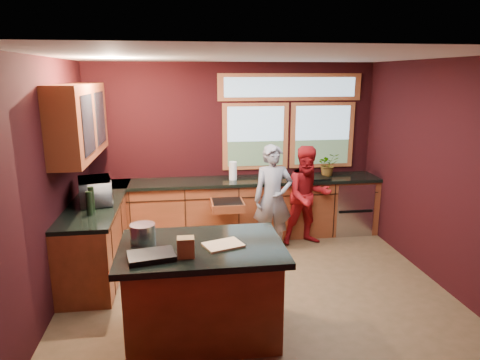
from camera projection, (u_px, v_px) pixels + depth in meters
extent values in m
plane|color=brown|center=(255.00, 286.00, 5.21)|extent=(4.50, 4.50, 0.00)
cube|color=black|center=(234.00, 149.00, 6.81)|extent=(4.50, 0.02, 2.70)
cube|color=black|center=(306.00, 246.00, 2.97)|extent=(4.50, 0.02, 2.70)
cube|color=black|center=(49.00, 186.00, 4.58)|extent=(0.02, 4.00, 2.70)
cube|color=black|center=(438.00, 173.00, 5.19)|extent=(0.02, 4.00, 2.70)
cube|color=silver|center=(257.00, 56.00, 4.57)|extent=(4.50, 4.00, 0.02)
cube|color=#7692A3|center=(256.00, 137.00, 6.80)|extent=(1.06, 0.02, 1.06)
cube|color=#7692A3|center=(322.00, 135.00, 6.95)|extent=(1.06, 0.02, 1.06)
cube|color=#A3572F|center=(291.00, 87.00, 6.69)|extent=(2.30, 0.02, 0.42)
cube|color=brown|center=(79.00, 121.00, 5.28)|extent=(0.36, 1.80, 0.90)
cube|color=brown|center=(236.00, 210.00, 6.74)|extent=(4.50, 0.60, 0.88)
cube|color=black|center=(236.00, 181.00, 6.62)|extent=(4.50, 0.64, 0.05)
cube|color=#B7B7BC|center=(349.00, 206.00, 6.98)|extent=(0.60, 0.58, 0.85)
cube|color=black|center=(306.00, 179.00, 6.74)|extent=(0.66, 0.46, 0.05)
cube|color=brown|center=(99.00, 235.00, 5.66)|extent=(0.60, 2.30, 0.88)
cube|color=black|center=(97.00, 202.00, 5.55)|extent=(0.64, 2.30, 0.05)
cube|color=brown|center=(203.00, 293.00, 4.15)|extent=(1.40, 0.90, 0.88)
cube|color=black|center=(202.00, 248.00, 4.04)|extent=(1.55, 1.05, 0.06)
imported|color=slate|center=(273.00, 199.00, 6.12)|extent=(0.57, 0.38, 1.56)
imported|color=maroon|center=(308.00, 196.00, 6.37)|extent=(0.78, 0.64, 1.50)
imported|color=#999999|center=(95.00, 191.00, 5.37)|extent=(0.51, 0.64, 0.31)
imported|color=#999999|center=(328.00, 164.00, 6.83)|extent=(0.33, 0.29, 0.37)
cylinder|color=white|center=(233.00, 171.00, 6.58)|extent=(0.12, 0.12, 0.28)
cube|color=tan|center=(223.00, 245.00, 4.01)|extent=(0.41, 0.35, 0.02)
cylinder|color=#B9B8BD|center=(143.00, 233.00, 4.08)|extent=(0.24, 0.24, 0.18)
cube|color=brown|center=(186.00, 247.00, 3.75)|extent=(0.15, 0.12, 0.18)
cube|color=black|center=(151.00, 256.00, 3.73)|extent=(0.44, 0.35, 0.05)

